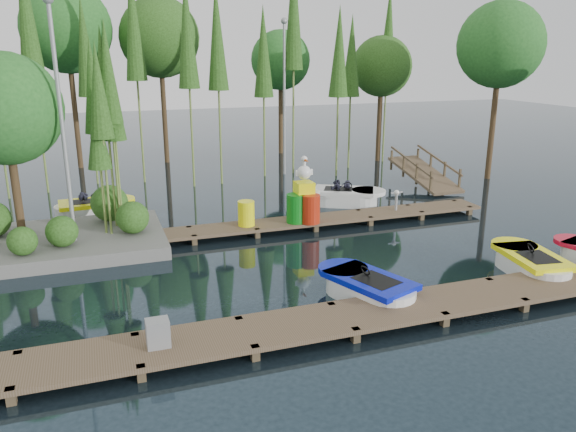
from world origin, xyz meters
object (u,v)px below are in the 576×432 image
object	(u,v)px
island	(36,144)
boat_blue	(367,289)
boat_yellow_far	(93,209)
drum_cluster	(305,202)
utility_cabinet	(158,333)
yellow_barrel	(246,213)

from	to	relation	value
island	boat_blue	distance (m)	10.41
boat_yellow_far	drum_cluster	size ratio (longest dim) A/B	1.31
boat_yellow_far	boat_blue	bearing A→B (deg)	-41.19
island	utility_cabinet	world-z (taller)	island
boat_blue	yellow_barrel	world-z (taller)	yellow_barrel
boat_blue	boat_yellow_far	size ratio (longest dim) A/B	1.04
boat_blue	boat_yellow_far	world-z (taller)	boat_yellow_far
boat_yellow_far	drum_cluster	world-z (taller)	drum_cluster
boat_blue	island	bearing A→B (deg)	118.04
utility_cabinet	island	bearing A→B (deg)	107.11
island	yellow_barrel	size ratio (longest dim) A/B	8.28
island	boat_blue	xyz separation A→B (m)	(7.48, -6.64, -2.92)
yellow_barrel	drum_cluster	size ratio (longest dim) A/B	0.37
utility_cabinet	yellow_barrel	world-z (taller)	yellow_barrel
utility_cabinet	drum_cluster	world-z (taller)	drum_cluster
yellow_barrel	drum_cluster	xyz separation A→B (m)	(2.00, -0.16, 0.24)
utility_cabinet	yellow_barrel	xyz separation A→B (m)	(3.66, 7.00, 0.14)
boat_yellow_far	island	bearing A→B (deg)	-97.72
boat_blue	utility_cabinet	size ratio (longest dim) A/B	5.60
drum_cluster	boat_yellow_far	bearing A→B (deg)	149.45
utility_cabinet	drum_cluster	size ratio (longest dim) A/B	0.24
island	boat_yellow_far	bearing A→B (deg)	65.91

